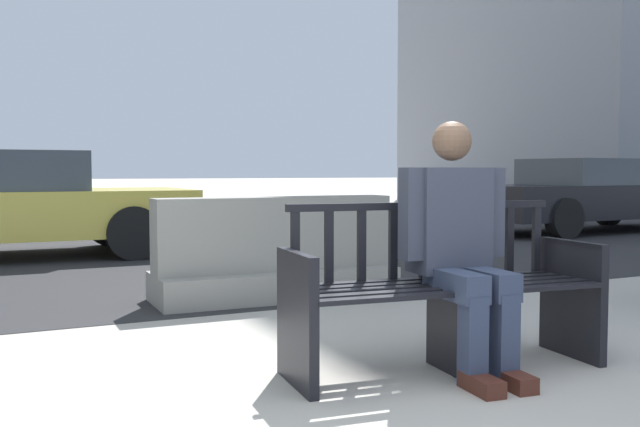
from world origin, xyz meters
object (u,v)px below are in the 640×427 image
Objects in this scene: seated_person at (459,240)px; jersey_barrier_centre at (275,257)px; car_sedan_mid at (591,194)px; car_taxi_near at (1,204)px; street_bench at (442,295)px.

jersey_barrier_centre is at bearing 90.95° from seated_person.
jersey_barrier_centre is at bearing -153.90° from car_sedan_mid.
car_taxi_near is 9.42m from car_sedan_mid.
street_bench is 2.36m from jersey_barrier_centre.
jersey_barrier_centre is 8.32m from car_sedan_mid.
street_bench is 0.36× the size of car_sedan_mid.
street_bench is 6.65m from car_taxi_near.
seated_person is 2.44m from jersey_barrier_centre.
jersey_barrier_centre is 0.46× the size of car_taxi_near.
car_taxi_near reaches higher than street_bench.
car_taxi_near is (-1.98, 6.43, -0.03)m from seated_person.
car_sedan_mid is at bearing 39.28° from seated_person.
seated_person is 0.30× the size of car_taxi_near.
seated_person is 0.65× the size of jersey_barrier_centre.
seated_person is at bearing -89.05° from jersey_barrier_centre.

